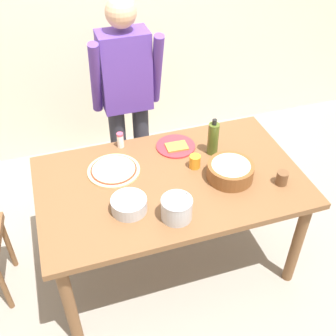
{
  "coord_description": "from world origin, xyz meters",
  "views": [
    {
      "loc": [
        -0.59,
        -1.78,
        2.41
      ],
      "look_at": [
        0.0,
        0.05,
        0.81
      ],
      "focal_mm": 44.22,
      "sensor_mm": 36.0,
      "label": 1
    }
  ],
  "objects_px": {
    "olive_oil_bottle": "(213,138)",
    "cup_small_brown": "(282,178)",
    "steel_pot": "(177,208)",
    "salt_shaker": "(120,140)",
    "pizza_raw_on_board": "(114,170)",
    "person_cook": "(127,95)",
    "dining_table": "(170,190)",
    "cup_orange": "(195,162)",
    "plate_with_slice": "(176,146)",
    "mixing_bowl_steel": "(129,205)",
    "popcorn_bowl": "(230,170)"
  },
  "relations": [
    {
      "from": "steel_pot",
      "to": "cup_orange",
      "type": "bearing_deg",
      "value": 56.46
    },
    {
      "from": "olive_oil_bottle",
      "to": "cup_orange",
      "type": "relative_size",
      "value": 3.01
    },
    {
      "from": "popcorn_bowl",
      "to": "mixing_bowl_steel",
      "type": "distance_m",
      "value": 0.65
    },
    {
      "from": "dining_table",
      "to": "cup_orange",
      "type": "height_order",
      "value": "cup_orange"
    },
    {
      "from": "dining_table",
      "to": "pizza_raw_on_board",
      "type": "relative_size",
      "value": 4.93
    },
    {
      "from": "pizza_raw_on_board",
      "to": "cup_small_brown",
      "type": "bearing_deg",
      "value": -24.26
    },
    {
      "from": "person_cook",
      "to": "pizza_raw_on_board",
      "type": "bearing_deg",
      "value": -112.02
    },
    {
      "from": "popcorn_bowl",
      "to": "cup_orange",
      "type": "bearing_deg",
      "value": 135.73
    },
    {
      "from": "popcorn_bowl",
      "to": "salt_shaker",
      "type": "relative_size",
      "value": 2.64
    },
    {
      "from": "salt_shaker",
      "to": "popcorn_bowl",
      "type": "bearing_deg",
      "value": -42.53
    },
    {
      "from": "mixing_bowl_steel",
      "to": "steel_pot",
      "type": "bearing_deg",
      "value": -29.31
    },
    {
      "from": "person_cook",
      "to": "olive_oil_bottle",
      "type": "height_order",
      "value": "person_cook"
    },
    {
      "from": "mixing_bowl_steel",
      "to": "cup_orange",
      "type": "xyz_separation_m",
      "value": [
        0.48,
        0.24,
        0.0
      ]
    },
    {
      "from": "pizza_raw_on_board",
      "to": "mixing_bowl_steel",
      "type": "distance_m",
      "value": 0.36
    },
    {
      "from": "person_cook",
      "to": "cup_small_brown",
      "type": "xyz_separation_m",
      "value": [
        0.69,
        -0.99,
        -0.14
      ]
    },
    {
      "from": "mixing_bowl_steel",
      "to": "cup_orange",
      "type": "relative_size",
      "value": 2.35
    },
    {
      "from": "olive_oil_bottle",
      "to": "steel_pot",
      "type": "height_order",
      "value": "olive_oil_bottle"
    },
    {
      "from": "popcorn_bowl",
      "to": "steel_pot",
      "type": "height_order",
      "value": "steel_pot"
    },
    {
      "from": "plate_with_slice",
      "to": "person_cook",
      "type": "bearing_deg",
      "value": 114.76
    },
    {
      "from": "pizza_raw_on_board",
      "to": "cup_small_brown",
      "type": "distance_m",
      "value": 1.02
    },
    {
      "from": "pizza_raw_on_board",
      "to": "dining_table",
      "type": "bearing_deg",
      "value": -30.17
    },
    {
      "from": "plate_with_slice",
      "to": "cup_orange",
      "type": "xyz_separation_m",
      "value": [
        0.05,
        -0.23,
        0.03
      ]
    },
    {
      "from": "dining_table",
      "to": "popcorn_bowl",
      "type": "bearing_deg",
      "value": -15.27
    },
    {
      "from": "olive_oil_bottle",
      "to": "salt_shaker",
      "type": "bearing_deg",
      "value": 155.88
    },
    {
      "from": "dining_table",
      "to": "olive_oil_bottle",
      "type": "relative_size",
      "value": 6.25
    },
    {
      "from": "cup_small_brown",
      "to": "salt_shaker",
      "type": "relative_size",
      "value": 0.8
    },
    {
      "from": "dining_table",
      "to": "plate_with_slice",
      "type": "distance_m",
      "value": 0.34
    },
    {
      "from": "steel_pot",
      "to": "cup_orange",
      "type": "distance_m",
      "value": 0.45
    },
    {
      "from": "plate_with_slice",
      "to": "olive_oil_bottle",
      "type": "xyz_separation_m",
      "value": [
        0.21,
        -0.13,
        0.11
      ]
    },
    {
      "from": "dining_table",
      "to": "mixing_bowl_steel",
      "type": "distance_m",
      "value": 0.37
    },
    {
      "from": "pizza_raw_on_board",
      "to": "person_cook",
      "type": "bearing_deg",
      "value": 67.98
    },
    {
      "from": "olive_oil_bottle",
      "to": "salt_shaker",
      "type": "height_order",
      "value": "olive_oil_bottle"
    },
    {
      "from": "steel_pot",
      "to": "salt_shaker",
      "type": "relative_size",
      "value": 1.64
    },
    {
      "from": "salt_shaker",
      "to": "dining_table",
      "type": "bearing_deg",
      "value": -63.11
    },
    {
      "from": "steel_pot",
      "to": "salt_shaker",
      "type": "xyz_separation_m",
      "value": [
        -0.15,
        0.72,
        -0.01
      ]
    },
    {
      "from": "plate_with_slice",
      "to": "salt_shaker",
      "type": "bearing_deg",
      "value": 160.85
    },
    {
      "from": "dining_table",
      "to": "popcorn_bowl",
      "type": "relative_size",
      "value": 5.71
    },
    {
      "from": "olive_oil_bottle",
      "to": "cup_small_brown",
      "type": "bearing_deg",
      "value": -55.92
    },
    {
      "from": "dining_table",
      "to": "steel_pot",
      "type": "xyz_separation_m",
      "value": [
        -0.07,
        -0.3,
        0.16
      ]
    },
    {
      "from": "dining_table",
      "to": "steel_pot",
      "type": "height_order",
      "value": "steel_pot"
    },
    {
      "from": "steel_pot",
      "to": "cup_small_brown",
      "type": "distance_m",
      "value": 0.69
    },
    {
      "from": "popcorn_bowl",
      "to": "mixing_bowl_steel",
      "type": "bearing_deg",
      "value": -173.01
    },
    {
      "from": "olive_oil_bottle",
      "to": "steel_pot",
      "type": "distance_m",
      "value": 0.63
    },
    {
      "from": "olive_oil_bottle",
      "to": "steel_pot",
      "type": "bearing_deg",
      "value": -130.62
    },
    {
      "from": "olive_oil_bottle",
      "to": "person_cook",
      "type": "bearing_deg",
      "value": 125.5
    },
    {
      "from": "mixing_bowl_steel",
      "to": "cup_orange",
      "type": "height_order",
      "value": "cup_orange"
    },
    {
      "from": "person_cook",
      "to": "cup_orange",
      "type": "bearing_deg",
      "value": -69.49
    },
    {
      "from": "mixing_bowl_steel",
      "to": "olive_oil_bottle",
      "type": "xyz_separation_m",
      "value": [
        0.64,
        0.34,
        0.07
      ]
    },
    {
      "from": "olive_oil_bottle",
      "to": "cup_small_brown",
      "type": "xyz_separation_m",
      "value": [
        0.28,
        -0.41,
        -0.07
      ]
    },
    {
      "from": "dining_table",
      "to": "pizza_raw_on_board",
      "type": "bearing_deg",
      "value": 149.83
    }
  ]
}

